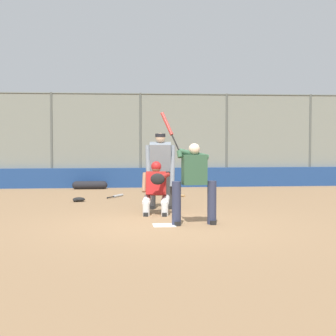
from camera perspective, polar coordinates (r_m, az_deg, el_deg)
ground_plane at (r=10.78m, az=-0.40°, el=-5.86°), size 160.00×160.00×0.00m
home_plate_marker at (r=10.78m, az=-0.40°, el=-5.83°), size 0.43×0.43×0.01m
backstop_fence at (r=19.22m, az=-2.81°, el=3.10°), size 18.04×0.08×3.22m
padding_wall at (r=19.16m, az=-2.79°, el=-0.99°), size 17.60×0.18×0.66m
bleachers_beyond at (r=21.40m, az=-3.26°, el=-0.43°), size 12.57×1.95×1.16m
batter_at_plate at (r=10.81m, az=2.63°, el=-1.27°), size 1.07×0.61×2.19m
catcher_behind_plate at (r=12.20m, az=-1.23°, el=-1.97°), size 0.64×0.78×1.17m
umpire_home at (r=13.19m, az=-0.78°, el=-0.02°), size 0.73×0.48×1.79m
spare_bat_near_backstop at (r=16.22m, az=0.93°, el=-2.76°), size 0.54×0.70×0.07m
spare_bat_by_padding at (r=16.06m, az=-5.20°, el=-2.83°), size 0.48×0.82×0.07m
fielding_glove_on_dirt at (r=14.99m, az=-9.08°, el=-3.18°), size 0.33×0.25×0.12m
equipment_bag_dugout_side at (r=18.66m, az=-7.94°, el=-1.73°), size 1.16×0.26×0.26m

